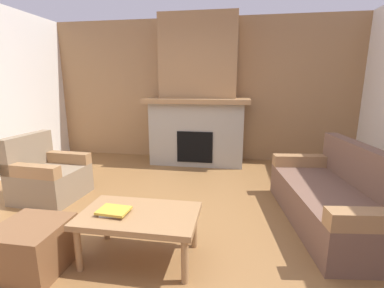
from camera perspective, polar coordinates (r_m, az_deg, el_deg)
ground at (r=2.97m, az=-6.29°, el=-17.96°), size 9.00×9.00×0.00m
wall_back_wood_panel at (r=5.50m, az=1.82°, el=11.09°), size 6.00×0.12×2.70m
fireplace at (r=5.14m, az=1.25°, el=8.89°), size 1.90×0.82×2.70m
couch at (r=3.38m, az=27.97°, el=-10.10°), size 1.05×1.89×0.85m
armchair at (r=4.11m, az=-28.01°, el=-6.02°), size 0.81×0.81×0.85m
coffee_table at (r=2.45m, az=-10.97°, el=-15.12°), size 1.00×0.60×0.43m
ottoman at (r=2.71m, az=-30.43°, el=-18.12°), size 0.52×0.52×0.40m
book_stack_near_edge at (r=2.46m, az=-16.10°, el=-13.37°), size 0.27×0.21×0.04m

